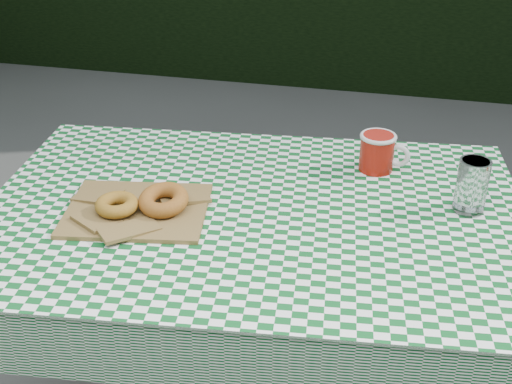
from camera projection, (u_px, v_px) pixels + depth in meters
The scene contains 7 objects.
table at pixel (254, 340), 1.68m from camera, with size 1.20×0.80×0.75m, color #58321E.
tablecloth at pixel (253, 211), 1.49m from camera, with size 1.22×0.82×0.01m, color #0C4E1E.
paper_bag at pixel (137, 209), 1.48m from camera, with size 0.31×0.25×0.02m, color olive.
bagel_front at pixel (117, 205), 1.45m from camera, with size 0.09×0.09×0.03m, color #A47122.
bagel_back at pixel (163, 200), 1.46m from camera, with size 0.11×0.11×0.03m, color #9A6220.
coffee_mug at pixel (377, 152), 1.64m from camera, with size 0.17×0.17×0.09m, color maroon, non-canonical shape.
drinking_glass at pixel (472, 186), 1.46m from camera, with size 0.07×0.07×0.12m, color white.
Camera 1 is at (0.47, -1.23, 1.52)m, focal length 46.77 mm.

